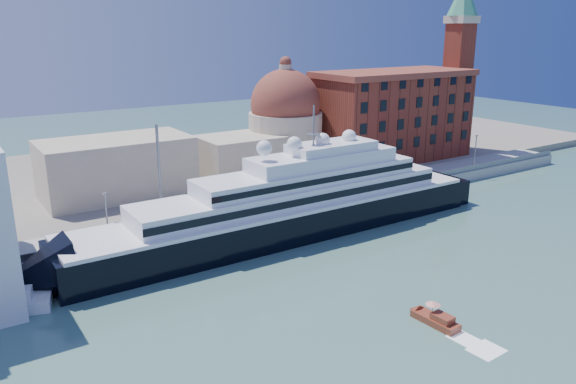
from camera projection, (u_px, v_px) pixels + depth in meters
ground at (375, 280)px, 83.01m from camera, size 400.00×400.00×0.00m
quay at (259, 212)px, 109.90m from camera, size 180.00×10.00×2.50m
land at (177, 170)px, 142.82m from camera, size 260.00×72.00×2.00m
quay_fence at (271, 209)px, 105.77m from camera, size 180.00×0.10×1.20m
superyacht at (273, 213)px, 98.28m from camera, size 89.73×12.44×26.82m
water_taxi at (436, 319)px, 70.48m from camera, size 2.48×6.54×3.06m
warehouse at (393, 115)px, 148.22m from camera, size 43.00×19.00×23.25m
campanile at (459, 54)px, 156.66m from camera, size 8.40×8.40×47.00m
church at (230, 140)px, 129.55m from camera, size 66.00×18.00×25.50m
lamp_posts at (201, 181)px, 99.40m from camera, size 120.80×2.40×18.00m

